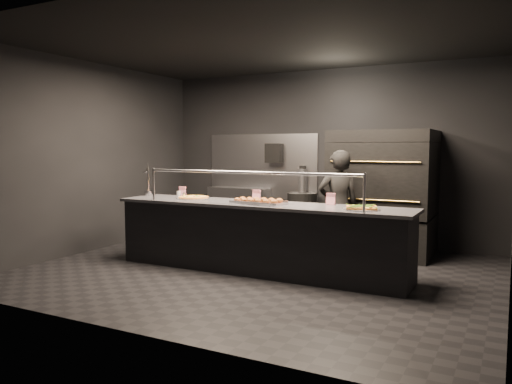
# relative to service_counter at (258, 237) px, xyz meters

# --- Properties ---
(room) EXTENTS (6.04, 6.00, 3.00)m
(room) POSITION_rel_service_counter_xyz_m (-0.02, 0.05, 1.03)
(room) COLOR black
(room) RESTS_ON ground
(service_counter) EXTENTS (4.10, 0.78, 1.37)m
(service_counter) POSITION_rel_service_counter_xyz_m (0.00, 0.00, 0.00)
(service_counter) COLOR black
(service_counter) RESTS_ON ground
(pizza_oven) EXTENTS (1.50, 1.23, 1.91)m
(pizza_oven) POSITION_rel_service_counter_xyz_m (1.20, 1.90, 0.50)
(pizza_oven) COLOR black
(pizza_oven) RESTS_ON ground
(prep_shelf) EXTENTS (1.20, 0.35, 0.90)m
(prep_shelf) POSITION_rel_service_counter_xyz_m (-1.60, 2.32, -0.01)
(prep_shelf) COLOR #99999E
(prep_shelf) RESTS_ON ground
(towel_dispenser) EXTENTS (0.30, 0.20, 0.35)m
(towel_dispenser) POSITION_rel_service_counter_xyz_m (-0.90, 2.39, 1.09)
(towel_dispenser) COLOR black
(towel_dispenser) RESTS_ON room
(fire_extinguisher) EXTENTS (0.14, 0.14, 0.51)m
(fire_extinguisher) POSITION_rel_service_counter_xyz_m (-0.35, 2.40, 0.60)
(fire_extinguisher) COLOR #B2B2B7
(fire_extinguisher) RESTS_ON room
(beer_tap) EXTENTS (0.13, 0.19, 0.51)m
(beer_tap) POSITION_rel_service_counter_xyz_m (-1.95, 0.12, 0.60)
(beer_tap) COLOR silver
(beer_tap) RESTS_ON service_counter
(round_pizza) EXTENTS (0.50, 0.50, 0.03)m
(round_pizza) POSITION_rel_service_counter_xyz_m (-1.10, 0.09, 0.47)
(round_pizza) COLOR silver
(round_pizza) RESTS_ON service_counter
(slider_tray_a) EXTENTS (0.53, 0.45, 0.07)m
(slider_tray_a) POSITION_rel_service_counter_xyz_m (-0.10, -0.04, 0.48)
(slider_tray_a) COLOR silver
(slider_tray_a) RESTS_ON service_counter
(slider_tray_b) EXTENTS (0.57, 0.48, 0.08)m
(slider_tray_b) POSITION_rel_service_counter_xyz_m (0.13, -0.07, 0.49)
(slider_tray_b) COLOR silver
(slider_tray_b) RESTS_ON service_counter
(square_pizza) EXTENTS (0.45, 0.45, 0.05)m
(square_pizza) POSITION_rel_service_counter_xyz_m (1.40, -0.04, 0.47)
(square_pizza) COLOR silver
(square_pizza) RESTS_ON service_counter
(condiment_jar) EXTENTS (0.14, 0.06, 0.09)m
(condiment_jar) POSITION_rel_service_counter_xyz_m (-1.37, 0.15, 0.50)
(condiment_jar) COLOR silver
(condiment_jar) RESTS_ON service_counter
(tent_cards) EXTENTS (2.46, 0.04, 0.15)m
(tent_cards) POSITION_rel_service_counter_xyz_m (-0.23, 0.28, 0.53)
(tent_cards) COLOR white
(tent_cards) RESTS_ON service_counter
(trash_bin) EXTENTS (0.52, 0.52, 0.86)m
(trash_bin) POSITION_rel_service_counter_xyz_m (-0.28, 2.22, -0.03)
(trash_bin) COLOR black
(trash_bin) RESTS_ON ground
(worker) EXTENTS (0.71, 0.64, 1.62)m
(worker) POSITION_rel_service_counter_xyz_m (0.76, 1.04, 0.35)
(worker) COLOR black
(worker) RESTS_ON ground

